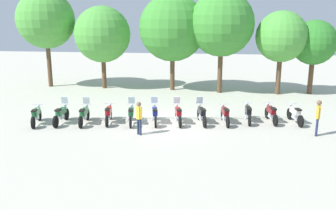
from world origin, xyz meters
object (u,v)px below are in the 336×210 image
at_px(person_1, 318,115).
at_px(motorcycle_3, 109,114).
at_px(motorcycle_0, 36,115).
at_px(motorcycle_4, 131,114).
at_px(tree_1, 102,35).
at_px(motorcycle_1, 61,114).
at_px(motorcycle_7, 202,114).
at_px(motorcycle_11, 295,114).
at_px(motorcycle_6, 178,114).
at_px(motorcycle_8, 225,114).
at_px(tree_5, 314,43).
at_px(motorcycle_5, 155,114).
at_px(motorcycle_9, 248,113).
at_px(tree_2, 172,28).
at_px(motorcycle_10, 271,113).
at_px(motorcycle_2, 84,114).
at_px(tree_4, 281,37).
at_px(person_0, 139,116).
at_px(tree_3, 222,24).
at_px(tree_0, 46,20).

bearing_deg(person_1, motorcycle_3, 12.77).
bearing_deg(person_1, motorcycle_0, 17.07).
height_order(motorcycle_4, tree_1, tree_1).
height_order(motorcycle_1, motorcycle_7, same).
bearing_deg(motorcycle_11, motorcycle_3, 87.26).
xyz_separation_m(motorcycle_3, motorcycle_6, (3.81, 0.41, 0.01)).
xyz_separation_m(motorcycle_8, tree_5, (6.58, 8.96, 3.36)).
xyz_separation_m(motorcycle_6, motorcycle_7, (1.27, 0.19, 0.00)).
bearing_deg(motorcycle_4, motorcycle_5, -89.82).
xyz_separation_m(motorcycle_1, motorcycle_8, (8.90, 1.20, -0.01)).
height_order(motorcycle_1, motorcycle_4, same).
bearing_deg(motorcycle_9, motorcycle_5, 98.97).
distance_m(motorcycle_1, tree_2, 12.17).
relative_size(motorcycle_10, motorcycle_11, 1.00).
bearing_deg(motorcycle_2, tree_4, -57.98).
distance_m(motorcycle_1, motorcycle_8, 8.98).
distance_m(motorcycle_5, motorcycle_9, 5.18).
relative_size(motorcycle_9, tree_2, 0.29).
bearing_deg(motorcycle_0, person_0, -115.19).
bearing_deg(motorcycle_11, motorcycle_0, 88.44).
bearing_deg(tree_2, motorcycle_11, -47.13).
height_order(motorcycle_2, motorcycle_9, motorcycle_2).
bearing_deg(motorcycle_1, motorcycle_7, -84.69).
bearing_deg(motorcycle_7, motorcycle_0, 84.92).
height_order(motorcycle_5, tree_5, tree_5).
distance_m(motorcycle_1, motorcycle_5, 5.13).
height_order(motorcycle_7, tree_3, tree_3).
relative_size(motorcycle_4, person_0, 1.30).
xyz_separation_m(motorcycle_4, person_0, (0.85, -1.86, 0.46)).
distance_m(tree_3, tree_4, 4.47).
height_order(motorcycle_9, tree_3, tree_3).
relative_size(motorcycle_5, motorcycle_6, 1.00).
height_order(motorcycle_6, motorcycle_7, same).
distance_m(motorcycle_6, tree_2, 10.46).
bearing_deg(motorcycle_8, motorcycle_3, 87.19).
bearing_deg(motorcycle_7, motorcycle_5, 83.49).
bearing_deg(tree_3, motorcycle_0, -134.78).
relative_size(motorcycle_0, person_0, 1.28).
height_order(motorcycle_0, tree_1, tree_1).
height_order(motorcycle_9, person_0, person_0).
bearing_deg(motorcycle_7, tree_4, -46.25).
relative_size(motorcycle_1, tree_1, 0.33).
xyz_separation_m(motorcycle_7, person_1, (5.69, -1.42, 0.55)).
bearing_deg(motorcycle_1, motorcycle_10, -83.56).
xyz_separation_m(motorcycle_11, tree_0, (-18.25, 8.53, 5.00)).
height_order(motorcycle_4, motorcycle_10, motorcycle_4).
bearing_deg(tree_5, person_1, -101.64).
relative_size(person_1, tree_4, 0.29).
height_order(tree_0, tree_3, tree_0).
relative_size(motorcycle_2, tree_4, 0.35).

